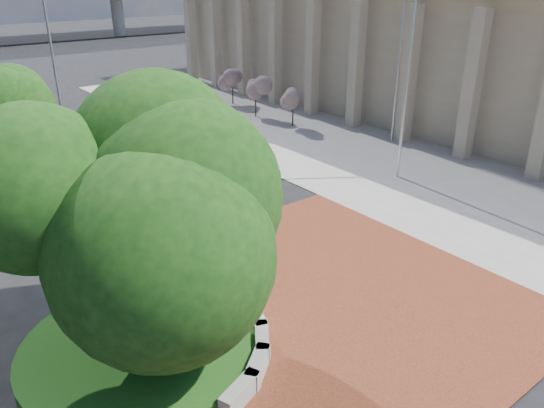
{
  "coord_description": "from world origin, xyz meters",
  "views": [
    {
      "loc": [
        -9.17,
        -10.86,
        9.25
      ],
      "look_at": [
        0.59,
        1.5,
        2.27
      ],
      "focal_mm": 35.0,
      "sensor_mm": 36.0,
      "label": 1
    }
  ],
  "objects": [
    {
      "name": "shrub_far",
      "position": [
        13.0,
        21.95,
        1.59
      ],
      "size": [
        1.2,
        1.2,
        2.2
      ],
      "color": "#38281C",
      "rests_on": "ground"
    },
    {
      "name": "street_lamp_near",
      "position": [
        2.21,
        27.19,
        5.7
      ],
      "size": [
        2.18,
        0.46,
        9.73
      ],
      "color": "slate",
      "rests_on": "ground"
    },
    {
      "name": "tree_planter",
      "position": [
        -5.0,
        0.0,
        3.72
      ],
      "size": [
        5.2,
        5.2,
        6.33
      ],
      "color": "#38281C",
      "rests_on": "ground"
    },
    {
      "name": "flagpole_a",
      "position": [
        10.57,
        4.29,
        5.48
      ],
      "size": [
        1.65,
        0.41,
        10.68
      ],
      "color": "silver",
      "rests_on": "ground"
    },
    {
      "name": "post_clock",
      "position": [
        -2.43,
        0.47,
        2.37
      ],
      "size": [
        1.13,
        1.13,
        4.32
      ],
      "color": "black",
      "rests_on": "ground"
    },
    {
      "name": "sidewalk",
      "position": [
        16.0,
        10.0,
        0.02
      ],
      "size": [
        20.0,
        50.0,
        0.04
      ],
      "primitive_type": "cube",
      "color": "#9E9B93",
      "rests_on": "ground"
    },
    {
      "name": "shrub_mid",
      "position": [
        12.06,
        17.82,
        1.59
      ],
      "size": [
        1.2,
        1.2,
        2.2
      ],
      "color": "#38281C",
      "rests_on": "ground"
    },
    {
      "name": "civic_building",
      "position": [
        23.6,
        12.0,
        4.33
      ],
      "size": [
        17.35,
        44.0,
        8.6
      ],
      "color": "tan",
      "rests_on": "ground"
    },
    {
      "name": "flagpole_b",
      "position": [
        15.0,
        8.37,
        4.66
      ],
      "size": [
        1.4,
        0.4,
        9.1
      ],
      "color": "silver",
      "rests_on": "ground"
    },
    {
      "name": "planter_wall",
      "position": [
        -2.71,
        -0.0,
        0.27
      ],
      "size": [
        2.96,
        6.77,
        0.54
      ],
      "color": "#9E9B93",
      "rests_on": "ground"
    },
    {
      "name": "grass_bed",
      "position": [
        -5.0,
        0.0,
        0.2
      ],
      "size": [
        6.1,
        6.1,
        0.4
      ],
      "primitive_type": "cylinder",
      "color": "#1E4413",
      "rests_on": "ground"
    },
    {
      "name": "ground",
      "position": [
        0.0,
        0.0,
        0.0
      ],
      "size": [
        200.0,
        200.0,
        0.0
      ],
      "primitive_type": "plane",
      "color": "black",
      "rests_on": "ground"
    },
    {
      "name": "shrub_near",
      "position": [
        12.5,
        14.44,
        1.59
      ],
      "size": [
        1.2,
        1.2,
        2.2
      ],
      "color": "#38281C",
      "rests_on": "ground"
    },
    {
      "name": "plaza",
      "position": [
        0.0,
        -1.0,
        0.02
      ],
      "size": [
        12.0,
        12.0,
        0.04
      ],
      "primitive_type": "cube",
      "color": "maroon",
      "rests_on": "ground"
    }
  ]
}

